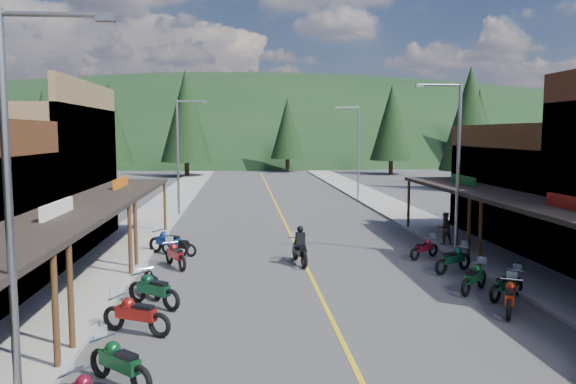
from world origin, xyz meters
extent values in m
plane|color=#38383A|center=(0.00, 0.00, 0.00)|extent=(220.00, 220.00, 0.00)
cube|color=gold|center=(0.00, 20.00, 0.01)|extent=(0.15, 90.00, 0.01)
cube|color=gray|center=(-8.70, 20.00, 0.07)|extent=(3.40, 94.00, 0.15)
cube|color=gray|center=(8.70, 20.00, 0.07)|extent=(3.40, 94.00, 0.15)
cylinder|color=#472D19|center=(-7.20, -3.40, 1.50)|extent=(0.16, 0.16, 3.00)
cube|color=#3F2111|center=(-10.15, 1.70, 3.10)|extent=(0.30, 9.00, 6.20)
cube|color=black|center=(-8.70, 1.70, 3.00)|extent=(3.20, 9.00, 0.18)
cylinder|color=#472D19|center=(-7.20, -2.20, 1.50)|extent=(0.16, 0.16, 3.00)
cylinder|color=#472D19|center=(-7.20, 5.60, 1.50)|extent=(0.16, 0.16, 3.00)
cube|color=silver|center=(-8.70, 1.70, 3.20)|extent=(0.12, 3.00, 0.70)
cube|color=brown|center=(-14.00, 11.30, 3.50)|extent=(8.00, 10.20, 7.00)
cube|color=brown|center=(-10.15, 11.30, 4.10)|extent=(0.30, 10.20, 8.20)
cube|color=black|center=(-8.70, 11.30, 3.00)|extent=(3.20, 10.20, 0.18)
cylinder|color=#472D19|center=(-7.20, 6.80, 1.50)|extent=(0.16, 0.16, 3.00)
cylinder|color=#472D19|center=(-7.20, 15.80, 1.50)|extent=(0.16, 0.16, 3.00)
cube|color=#CC590C|center=(-8.70, 11.30, 3.20)|extent=(0.12, 3.00, 0.70)
cube|color=black|center=(8.70, 1.70, 3.00)|extent=(3.20, 9.00, 0.18)
cylinder|color=#472D19|center=(7.20, 5.60, 1.50)|extent=(0.16, 0.16, 3.00)
cube|color=#B2140F|center=(8.70, 1.70, 3.20)|extent=(0.12, 3.00, 0.70)
cube|color=#4C2D16|center=(14.00, 11.30, 2.50)|extent=(8.00, 10.20, 5.00)
cube|color=#4C2D16|center=(10.15, 11.30, 3.10)|extent=(0.30, 10.20, 6.20)
cube|color=black|center=(8.70, 11.30, 3.00)|extent=(3.20, 10.20, 0.18)
cylinder|color=#472D19|center=(7.20, 6.80, 1.50)|extent=(0.16, 0.16, 3.00)
cylinder|color=#472D19|center=(7.20, 15.80, 1.50)|extent=(0.16, 0.16, 3.00)
cube|color=#14591E|center=(8.70, 11.30, 3.20)|extent=(0.12, 3.00, 0.70)
cylinder|color=gray|center=(-7.10, -6.00, 4.00)|extent=(0.16, 0.16, 8.00)
cylinder|color=gray|center=(-6.10, -6.00, 7.90)|extent=(2.00, 0.10, 0.10)
cube|color=gray|center=(-5.20, -6.00, 7.85)|extent=(0.35, 0.18, 0.12)
cylinder|color=gray|center=(-7.10, 22.00, 4.00)|extent=(0.16, 0.16, 8.00)
cylinder|color=gray|center=(-6.10, 22.00, 7.90)|extent=(2.00, 0.10, 0.10)
cube|color=gray|center=(-5.20, 22.00, 7.85)|extent=(0.35, 0.18, 0.12)
cylinder|color=gray|center=(7.10, 8.00, 4.00)|extent=(0.16, 0.16, 8.00)
cylinder|color=gray|center=(6.10, 8.00, 7.90)|extent=(2.00, 0.10, 0.10)
cube|color=gray|center=(5.20, 8.00, 7.85)|extent=(0.35, 0.18, 0.12)
cylinder|color=gray|center=(7.10, 30.00, 4.00)|extent=(0.16, 0.16, 8.00)
cylinder|color=gray|center=(6.10, 30.00, 7.90)|extent=(2.00, 0.10, 0.10)
cube|color=gray|center=(5.20, 30.00, 7.85)|extent=(0.35, 0.18, 0.12)
ellipsoid|color=black|center=(0.00, 135.00, 0.00)|extent=(310.00, 140.00, 60.00)
cylinder|color=black|center=(-24.00, 70.00, 1.00)|extent=(0.60, 0.60, 2.00)
cone|color=black|center=(-24.00, 70.00, 7.25)|extent=(5.88, 5.88, 10.50)
cylinder|color=black|center=(-10.00, 58.00, 1.00)|extent=(0.60, 0.60, 2.00)
cone|color=black|center=(-10.00, 58.00, 8.00)|extent=(6.72, 6.72, 12.00)
cylinder|color=black|center=(4.00, 66.00, 1.00)|extent=(0.60, 0.60, 2.00)
cone|color=black|center=(4.00, 66.00, 6.50)|extent=(5.04, 5.04, 9.00)
cylinder|color=black|center=(18.00, 60.00, 1.00)|extent=(0.60, 0.60, 2.00)
cone|color=black|center=(18.00, 60.00, 7.25)|extent=(5.88, 5.88, 10.50)
cylinder|color=black|center=(34.00, 72.00, 1.00)|extent=(0.60, 0.60, 2.00)
cone|color=black|center=(34.00, 72.00, 8.00)|extent=(6.72, 6.72, 12.00)
cylinder|color=black|center=(46.00, 64.00, 1.00)|extent=(0.60, 0.60, 2.00)
cone|color=black|center=(46.00, 64.00, 6.50)|extent=(5.04, 5.04, 9.00)
cylinder|color=black|center=(-32.00, 76.00, 1.00)|extent=(0.60, 0.60, 2.00)
cone|color=black|center=(-32.00, 76.00, 7.25)|extent=(5.88, 5.88, 10.50)
cylinder|color=black|center=(-22.00, 40.00, 1.00)|extent=(0.60, 0.60, 2.00)
cone|color=black|center=(-22.00, 40.00, 6.00)|extent=(4.48, 4.48, 8.00)
cylinder|color=black|center=(24.00, 45.00, 1.00)|extent=(0.60, 0.60, 2.00)
cone|color=black|center=(24.00, 45.00, 6.40)|extent=(4.93, 4.93, 8.80)
cylinder|color=black|center=(-18.00, 50.00, 1.00)|extent=(0.60, 0.60, 2.00)
cone|color=black|center=(-18.00, 50.00, 6.80)|extent=(5.38, 5.38, 9.60)
cylinder|color=black|center=(20.00, 38.00, 1.00)|extent=(0.60, 0.60, 2.00)
cone|color=black|center=(20.00, 38.00, 7.20)|extent=(5.82, 5.82, 10.40)
imported|color=brown|center=(7.46, 10.44, 0.96)|extent=(0.81, 0.49, 1.62)
camera|label=1|loc=(-2.73, -16.81, 5.75)|focal=35.00mm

